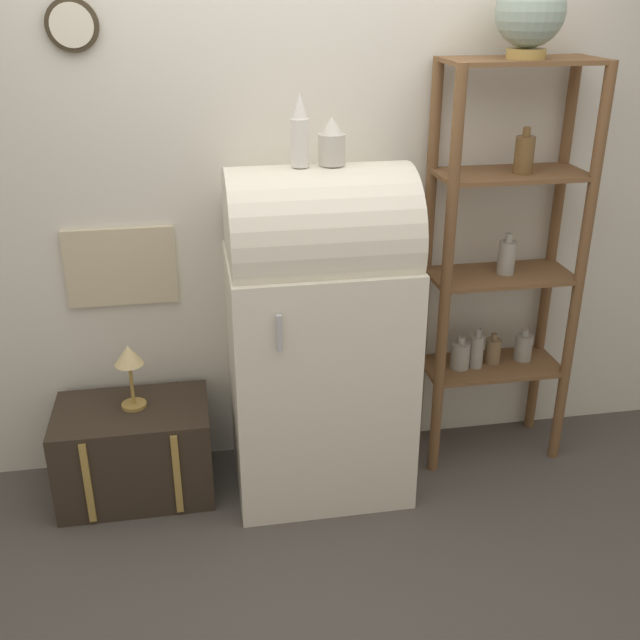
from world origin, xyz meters
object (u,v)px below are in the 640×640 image
vase_center (332,143)px  suitcase_trunk (135,450)px  globe (530,13)px  desk_lamp (129,362)px  refrigerator (319,332)px  vase_left (300,133)px

vase_center → suitcase_trunk: bearing=176.8°
vase_center → globe: bearing=5.7°
vase_center → desk_lamp: vase_center is taller
refrigerator → globe: bearing=5.3°
globe → vase_left: (-0.94, -0.09, -0.42)m
globe → vase_center: bearing=-174.3°
vase_left → desk_lamp: (-0.75, 0.08, -0.98)m
refrigerator → suitcase_trunk: bearing=176.6°
suitcase_trunk → vase_left: bearing=-4.7°
globe → desk_lamp: 2.20m
suitcase_trunk → desk_lamp: bearing=51.3°
suitcase_trunk → globe: 2.51m
refrigerator → vase_left: 0.87m
refrigerator → suitcase_trunk: 1.01m
suitcase_trunk → globe: (1.71, 0.03, 1.84)m
refrigerator → suitcase_trunk: size_ratio=2.21×
desk_lamp → refrigerator: bearing=-4.8°
refrigerator → desk_lamp: refrigerator is taller
vase_left → desk_lamp: bearing=173.7°
refrigerator → globe: size_ratio=4.73×
globe → vase_left: bearing=-174.4°
vase_center → refrigerator: bearing=178.9°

